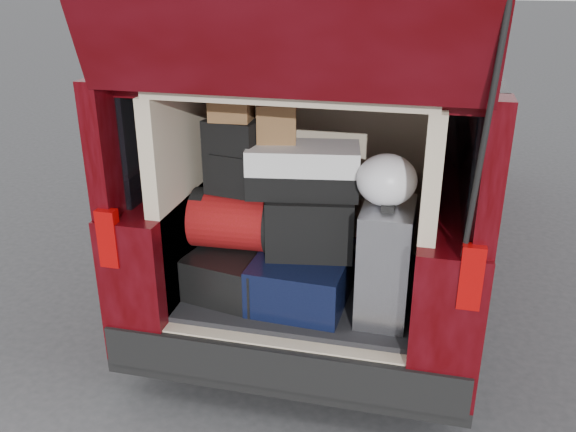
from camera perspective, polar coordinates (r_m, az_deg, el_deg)
name	(u,v)px	position (r m, az deg, el deg)	size (l,w,h in m)	color
ground	(293,390)	(3.64, 0.51, -15.96)	(80.00, 80.00, 0.00)	#333436
minivan	(346,148)	(4.87, 5.48, 6.32)	(1.90, 5.35, 2.77)	black
load_floor	(304,324)	(3.70, 1.50, -10.04)	(1.24, 1.05, 0.55)	black
black_hardshell	(240,266)	(3.49, -4.50, -4.73)	(0.44, 0.61, 0.24)	black
navy_hardshell	(303,276)	(3.36, 1.41, -5.66)	(0.49, 0.60, 0.26)	black
silver_roller	(385,261)	(3.17, 9.08, -4.22)	(0.26, 0.41, 0.61)	silver
red_duffel	(238,220)	(3.38, -4.73, -0.39)	(0.50, 0.32, 0.32)	maroon
black_soft_case	(310,226)	(3.25, 2.07, -0.91)	(0.46, 0.27, 0.33)	black
backpack	(233,157)	(3.26, -5.19, 5.50)	(0.28, 0.17, 0.40)	black
twotone_duffel	(303,170)	(3.20, 1.42, 4.35)	(0.58, 0.30, 0.26)	white
grocery_sack_lower	(231,102)	(3.19, -5.34, 10.60)	(0.21, 0.17, 0.19)	brown
grocery_sack_upper	(277,122)	(3.21, -1.06, 8.75)	(0.20, 0.17, 0.20)	brown
plastic_bag_right	(387,180)	(3.02, 9.22, 3.35)	(0.30, 0.28, 0.26)	white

